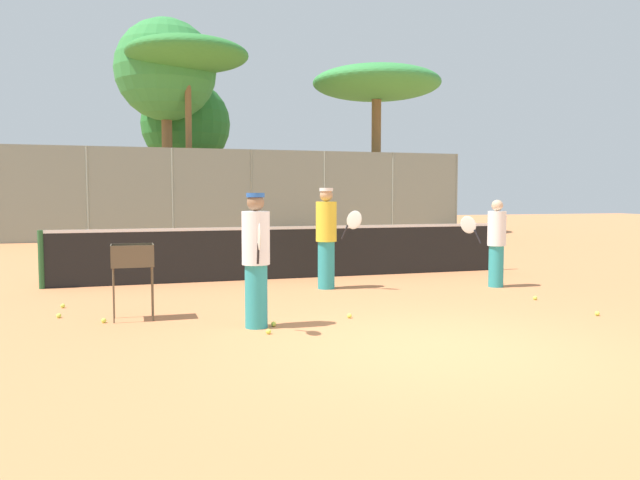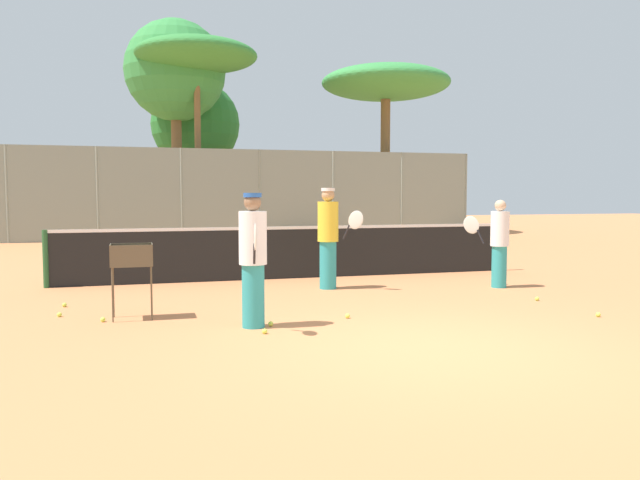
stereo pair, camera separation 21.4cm
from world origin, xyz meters
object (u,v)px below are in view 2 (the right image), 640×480
at_px(player_yellow_shirt, 499,242).
at_px(parked_car, 194,218).
at_px(tennis_net, 296,251).
at_px(player_red_cap, 253,258).
at_px(ball_cart, 132,262).
at_px(player_white_outfit, 328,237).

xyz_separation_m(player_yellow_shirt, parked_car, (-3.97, 18.61, -0.17)).
height_order(tennis_net, player_red_cap, player_red_cap).
distance_m(player_red_cap, ball_cart, 1.82).
bearing_deg(player_red_cap, player_white_outfit, 153.94).
bearing_deg(player_yellow_shirt, parked_car, -37.48).
xyz_separation_m(player_red_cap, player_yellow_shirt, (4.97, 2.18, -0.07)).
relative_size(player_red_cap, player_yellow_shirt, 1.07).
bearing_deg(ball_cart, player_yellow_shirt, 10.14).
height_order(player_red_cap, player_yellow_shirt, player_red_cap).
relative_size(player_white_outfit, parked_car, 0.44).
bearing_deg(tennis_net, player_red_cap, -110.61).
bearing_deg(tennis_net, parked_car, 92.38).
bearing_deg(parked_car, ball_cart, -97.18).
distance_m(tennis_net, player_red_cap, 4.77).
distance_m(tennis_net, player_white_outfit, 1.61).
bearing_deg(parked_car, player_white_outfit, -87.10).
xyz_separation_m(player_white_outfit, player_red_cap, (-1.90, -2.91, -0.05)).
bearing_deg(player_white_outfit, player_yellow_shirt, 31.02).
xyz_separation_m(tennis_net, player_red_cap, (-1.67, -4.45, 0.34)).
relative_size(tennis_net, ball_cart, 9.22).
relative_size(player_white_outfit, player_yellow_shirt, 1.13).
bearing_deg(tennis_net, ball_cart, -132.76).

